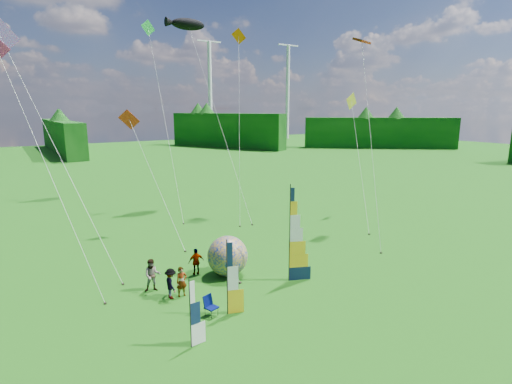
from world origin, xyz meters
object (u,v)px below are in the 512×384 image
camp_chair (211,306)px  feather_banner_main (290,235)px  spectator_c (171,284)px  spectator_a (182,282)px  spectator_d (196,262)px  side_banner_left (227,279)px  bol_inflatable (228,256)px  kite_whale (218,108)px  side_banner_far (190,315)px  spectator_b (152,275)px

camp_chair → feather_banner_main: bearing=-6.4°
spectator_c → camp_chair: spectator_c is taller
spectator_a → spectator_d: size_ratio=1.00×
spectator_a → camp_chair: 2.83m
feather_banner_main → side_banner_left: bearing=-140.9°
bol_inflatable → kite_whale: 17.72m
spectator_d → camp_chair: 5.18m
side_banner_left → kite_whale: size_ratio=0.19×
side_banner_far → bol_inflatable: bearing=45.4°
bol_inflatable → spectator_b: bol_inflatable is taller
feather_banner_main → spectator_b: (-7.15, 3.01, -1.86)m
bol_inflatable → spectator_d: bol_inflatable is taller
side_banner_far → feather_banner_main: bearing=18.2°
side_banner_far → spectator_a: size_ratio=1.80×
side_banner_left → spectator_d: bearing=101.2°
spectator_b → camp_chair: spectator_b is taller
bol_inflatable → kite_whale: kite_whale is taller
feather_banner_main → kite_whale: kite_whale is taller
spectator_b → kite_whale: size_ratio=0.09×
spectator_b → camp_chair: 4.50m
spectator_c → spectator_a: bearing=-91.4°
feather_banner_main → spectator_a: size_ratio=3.39×
side_banner_left → spectator_b: (-2.25, 4.48, -0.93)m
feather_banner_main → side_banner_left: 5.20m
spectator_b → camp_chair: bearing=-51.1°
side_banner_far → camp_chair: 2.81m
spectator_a → spectator_c: spectator_c is taller
spectator_d → kite_whale: kite_whale is taller
feather_banner_main → spectator_d: bearing=160.6°
side_banner_left → kite_whale: bearing=82.4°
side_banner_far → spectator_c: side_banner_far is taller
spectator_c → camp_chair: 3.01m
spectator_c → feather_banner_main: bearing=-100.0°
side_banner_far → spectator_b: (0.38, 6.08, -0.56)m
feather_banner_main → side_banner_far: bearing=-135.4°
spectator_b → side_banner_left: bearing=-44.0°
spectator_c → kite_whale: (10.68, 14.89, 9.16)m
side_banner_left → bol_inflatable: size_ratio=1.51×
feather_banner_main → spectator_c: feather_banner_main is taller
spectator_c → side_banner_left: bearing=-147.2°
side_banner_far → kite_whale: bearing=55.4°
bol_inflatable → spectator_c: bearing=-165.6°
spectator_a → spectator_b: 1.83m
spectator_a → feather_banner_main: bearing=-15.1°
side_banner_left → spectator_d: 5.36m
side_banner_far → spectator_d: size_ratio=1.79×
side_banner_far → kite_whale: kite_whale is taller
feather_banner_main → side_banner_far: 8.23m
side_banner_far → bol_inflatable: size_ratio=1.21×
spectator_b → camp_chair: size_ratio=1.78×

